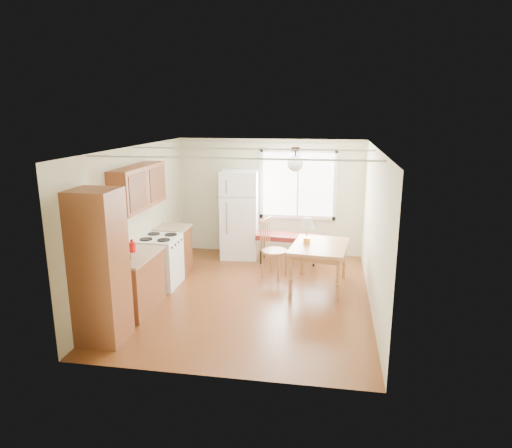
% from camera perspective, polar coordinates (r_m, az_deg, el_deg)
% --- Properties ---
extents(room_shell, '(4.60, 5.60, 2.62)m').
position_cam_1_polar(room_shell, '(7.51, -0.79, -0.07)').
color(room_shell, '#502610').
rests_on(room_shell, ground).
extents(kitchen_run, '(0.65, 3.40, 2.20)m').
position_cam_1_polar(kitchen_run, '(7.54, -14.63, -3.72)').
color(kitchen_run, brown).
rests_on(kitchen_run, ground).
extents(window_unit, '(1.64, 0.05, 1.51)m').
position_cam_1_polar(window_unit, '(9.79, 5.26, 4.96)').
color(window_unit, white).
rests_on(window_unit, room_shell).
extents(pendant_light, '(0.26, 0.26, 0.40)m').
position_cam_1_polar(pendant_light, '(7.64, 4.94, 7.63)').
color(pendant_light, black).
rests_on(pendant_light, room_shell).
extents(refrigerator, '(0.83, 0.83, 1.86)m').
position_cam_1_polar(refrigerator, '(9.72, -2.05, 1.23)').
color(refrigerator, white).
rests_on(refrigerator, ground).
extents(bench, '(1.32, 0.59, 0.59)m').
position_cam_1_polar(bench, '(9.42, 4.05, -1.73)').
color(bench, maroon).
rests_on(bench, ground).
extents(dining_table, '(1.07, 1.35, 0.78)m').
position_cam_1_polar(dining_table, '(8.13, 7.93, -3.29)').
color(dining_table, '#A86D40').
rests_on(dining_table, ground).
extents(chair, '(0.54, 0.53, 1.11)m').
position_cam_1_polar(chair, '(8.62, 1.72, -2.45)').
color(chair, '#A86D40').
rests_on(chair, ground).
extents(table_lamp, '(0.27, 0.27, 0.47)m').
position_cam_1_polar(table_lamp, '(8.08, 6.42, -0.10)').
color(table_lamp, gold).
rests_on(table_lamp, dining_table).
extents(coffee_maker, '(0.19, 0.25, 0.37)m').
position_cam_1_polar(coffee_maker, '(7.01, -16.56, -3.53)').
color(coffee_maker, black).
rests_on(coffee_maker, kitchen_run).
extents(kettle, '(0.11, 0.11, 0.21)m').
position_cam_1_polar(kettle, '(7.47, -15.23, -2.75)').
color(kettle, red).
rests_on(kettle, kitchen_run).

